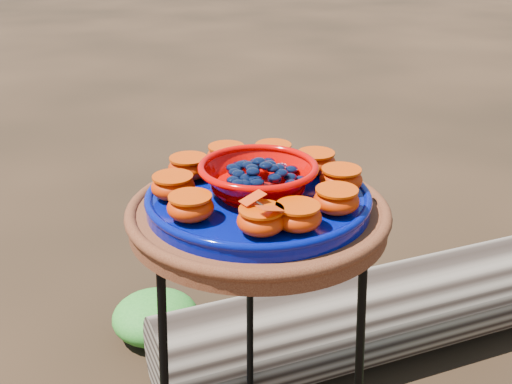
{
  "coord_description": "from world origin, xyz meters",
  "views": [
    {
      "loc": [
        -0.09,
        -1.02,
        1.22
      ],
      "look_at": [
        -0.0,
        0.0,
        0.77
      ],
      "focal_mm": 45.0,
      "sensor_mm": 36.0,
      "label": 1
    }
  ],
  "objects": [
    {
      "name": "plant_stand",
      "position": [
        0.0,
        0.0,
        0.35
      ],
      "size": [
        0.44,
        0.44,
        0.7
      ],
      "primitive_type": null,
      "color": "black",
      "rests_on": "ground"
    },
    {
      "name": "terracotta_saucer",
      "position": [
        0.0,
        0.0,
        0.72
      ],
      "size": [
        0.46,
        0.46,
        0.04
      ],
      "primitive_type": "cylinder",
      "color": "#421409",
      "rests_on": "plant_stand"
    },
    {
      "name": "cobalt_plate",
      "position": [
        0.0,
        0.0,
        0.75
      ],
      "size": [
        0.39,
        0.39,
        0.03
      ],
      "primitive_type": "cylinder",
      "color": "#00003C",
      "rests_on": "terracotta_saucer"
    },
    {
      "name": "red_bowl",
      "position": [
        0.0,
        0.0,
        0.79
      ],
      "size": [
        0.2,
        0.2,
        0.05
      ],
      "primitive_type": null,
      "color": "#C80200",
      "rests_on": "cobalt_plate"
    },
    {
      "name": "glass_gems",
      "position": [
        0.0,
        0.0,
        0.83
      ],
      "size": [
        0.15,
        0.15,
        0.03
      ],
      "primitive_type": null,
      "color": "black",
      "rests_on": "red_bowl"
    },
    {
      "name": "orange_half_0",
      "position": [
        -0.01,
        -0.15,
        0.78
      ],
      "size": [
        0.08,
        0.08,
        0.04
      ],
      "primitive_type": "ellipsoid",
      "color": "#AC3C00",
      "rests_on": "cobalt_plate"
    },
    {
      "name": "orange_half_1",
      "position": [
        0.05,
        -0.14,
        0.78
      ],
      "size": [
        0.08,
        0.08,
        0.04
      ],
      "primitive_type": "ellipsoid",
      "color": "#AC3C00",
      "rests_on": "cobalt_plate"
    },
    {
      "name": "orange_half_2",
      "position": [
        0.12,
        -0.08,
        0.78
      ],
      "size": [
        0.08,
        0.08,
        0.04
      ],
      "primitive_type": "ellipsoid",
      "color": "#AC3C00",
      "rests_on": "cobalt_plate"
    },
    {
      "name": "orange_half_3",
      "position": [
        0.15,
        0.0,
        0.78
      ],
      "size": [
        0.08,
        0.08,
        0.04
      ],
      "primitive_type": "ellipsoid",
      "color": "#AC3C00",
      "rests_on": "cobalt_plate"
    },
    {
      "name": "orange_half_4",
      "position": [
        0.12,
        0.09,
        0.78
      ],
      "size": [
        0.08,
        0.08,
        0.04
      ],
      "primitive_type": "ellipsoid",
      "color": "#AC3C00",
      "rests_on": "cobalt_plate"
    },
    {
      "name": "orange_half_5",
      "position": [
        0.04,
        0.14,
        0.78
      ],
      "size": [
        0.08,
        0.08,
        0.04
      ],
      "primitive_type": "ellipsoid",
      "color": "#AC3C00",
      "rests_on": "cobalt_plate"
    },
    {
      "name": "orange_half_6",
      "position": [
        -0.05,
        0.14,
        0.78
      ],
      "size": [
        0.08,
        0.08,
        0.04
      ],
      "primitive_type": "ellipsoid",
      "color": "#AC3C00",
      "rests_on": "cobalt_plate"
    },
    {
      "name": "orange_half_7",
      "position": [
        -0.12,
        0.08,
        0.78
      ],
      "size": [
        0.08,
        0.08,
        0.04
      ],
      "primitive_type": "ellipsoid",
      "color": "#AC3C00",
      "rests_on": "cobalt_plate"
    },
    {
      "name": "orange_half_8",
      "position": [
        -0.15,
        -0.0,
        0.78
      ],
      "size": [
        0.08,
        0.08,
        0.04
      ],
      "primitive_type": "ellipsoid",
      "color": "#AC3C00",
      "rests_on": "cobalt_plate"
    },
    {
      "name": "orange_half_9",
      "position": [
        -0.12,
        -0.09,
        0.78
      ],
      "size": [
        0.08,
        0.08,
        0.04
      ],
      "primitive_type": "ellipsoid",
      "color": "#AC3C00",
      "rests_on": "cobalt_plate"
    },
    {
      "name": "butterfly",
      "position": [
        -0.01,
        -0.15,
        0.81
      ],
      "size": [
        0.1,
        0.09,
        0.01
      ],
      "primitive_type": null,
      "rotation": [
        0.0,
        0.0,
        0.52
      ],
      "color": "red",
      "rests_on": "orange_half_0"
    },
    {
      "name": "driftwood_log",
      "position": [
        0.47,
        0.53,
        0.14
      ],
      "size": [
        1.52,
        0.81,
        0.28
      ],
      "primitive_type": null,
      "rotation": [
        0.0,
        0.0,
        0.3
      ],
      "color": "black",
      "rests_on": "ground"
    },
    {
      "name": "foliage_back",
      "position": [
        -0.26,
        0.66,
        0.07
      ],
      "size": [
        0.27,
        0.27,
        0.13
      ],
      "primitive_type": "ellipsoid",
      "color": "#226D1D",
      "rests_on": "ground"
    }
  ]
}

